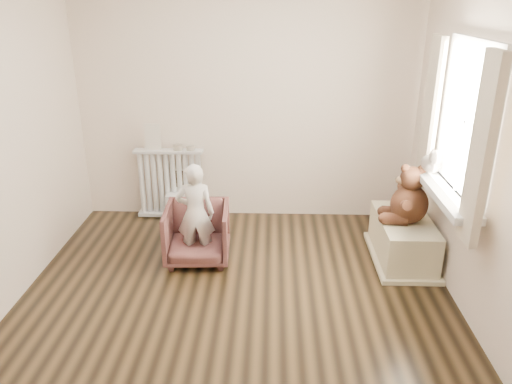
{
  "coord_description": "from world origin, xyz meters",
  "views": [
    {
      "loc": [
        0.28,
        -3.45,
        2.35
      ],
      "look_at": [
        0.15,
        0.45,
        0.8
      ],
      "focal_mm": 35.0,
      "sensor_mm": 36.0,
      "label": 1
    }
  ],
  "objects_px": {
    "toy_vanity": "(183,195)",
    "armchair": "(197,233)",
    "toy_bench": "(403,240)",
    "radiator": "(170,184)",
    "plush_cat": "(431,162)",
    "child": "(195,214)",
    "teddy_bear": "(410,196)"
  },
  "relations": [
    {
      "from": "armchair",
      "to": "child",
      "type": "height_order",
      "value": "child"
    },
    {
      "from": "armchair",
      "to": "radiator",
      "type": "bearing_deg",
      "value": 111.37
    },
    {
      "from": "radiator",
      "to": "armchair",
      "type": "bearing_deg",
      "value": -65.88
    },
    {
      "from": "toy_bench",
      "to": "teddy_bear",
      "type": "height_order",
      "value": "teddy_bear"
    },
    {
      "from": "radiator",
      "to": "toy_vanity",
      "type": "height_order",
      "value": "radiator"
    },
    {
      "from": "toy_vanity",
      "to": "armchair",
      "type": "relative_size",
      "value": 0.92
    },
    {
      "from": "child",
      "to": "plush_cat",
      "type": "height_order",
      "value": "plush_cat"
    },
    {
      "from": "teddy_bear",
      "to": "plush_cat",
      "type": "height_order",
      "value": "plush_cat"
    },
    {
      "from": "toy_vanity",
      "to": "plush_cat",
      "type": "xyz_separation_m",
      "value": [
        2.36,
        -0.95,
        0.72
      ]
    },
    {
      "from": "radiator",
      "to": "armchair",
      "type": "relative_size",
      "value": 1.32
    },
    {
      "from": "radiator",
      "to": "plush_cat",
      "type": "distance_m",
      "value": 2.75
    },
    {
      "from": "toy_vanity",
      "to": "armchair",
      "type": "bearing_deg",
      "value": -72.62
    },
    {
      "from": "toy_vanity",
      "to": "plush_cat",
      "type": "relative_size",
      "value": 1.97
    },
    {
      "from": "armchair",
      "to": "plush_cat",
      "type": "xyz_separation_m",
      "value": [
        2.07,
        -0.01,
        0.73
      ]
    },
    {
      "from": "child",
      "to": "teddy_bear",
      "type": "relative_size",
      "value": 1.77
    },
    {
      "from": "radiator",
      "to": "teddy_bear",
      "type": "bearing_deg",
      "value": -21.84
    },
    {
      "from": "child",
      "to": "toy_bench",
      "type": "height_order",
      "value": "child"
    },
    {
      "from": "plush_cat",
      "to": "radiator",
      "type": "bearing_deg",
      "value": 155.1
    },
    {
      "from": "radiator",
      "to": "toy_bench",
      "type": "relative_size",
      "value": 0.89
    },
    {
      "from": "child",
      "to": "toy_bench",
      "type": "xyz_separation_m",
      "value": [
        1.93,
        0.12,
        -0.3
      ]
    },
    {
      "from": "armchair",
      "to": "teddy_bear",
      "type": "xyz_separation_m",
      "value": [
        1.93,
        0.02,
        0.4
      ]
    },
    {
      "from": "teddy_bear",
      "to": "plush_cat",
      "type": "distance_m",
      "value": 0.36
    },
    {
      "from": "radiator",
      "to": "child",
      "type": "distance_m",
      "value": 1.11
    },
    {
      "from": "toy_vanity",
      "to": "plush_cat",
      "type": "height_order",
      "value": "plush_cat"
    },
    {
      "from": "armchair",
      "to": "toy_bench",
      "type": "distance_m",
      "value": 1.93
    },
    {
      "from": "armchair",
      "to": "teddy_bear",
      "type": "height_order",
      "value": "teddy_bear"
    },
    {
      "from": "armchair",
      "to": "toy_vanity",
      "type": "bearing_deg",
      "value": 104.62
    },
    {
      "from": "radiator",
      "to": "child",
      "type": "xyz_separation_m",
      "value": [
        0.43,
        -1.02,
        0.11
      ]
    },
    {
      "from": "armchair",
      "to": "teddy_bear",
      "type": "relative_size",
      "value": 1.11
    },
    {
      "from": "toy_vanity",
      "to": "toy_bench",
      "type": "height_order",
      "value": "toy_vanity"
    },
    {
      "from": "radiator",
      "to": "toy_vanity",
      "type": "relative_size",
      "value": 1.43
    },
    {
      "from": "toy_vanity",
      "to": "radiator",
      "type": "bearing_deg",
      "value": 167.89
    }
  ]
}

